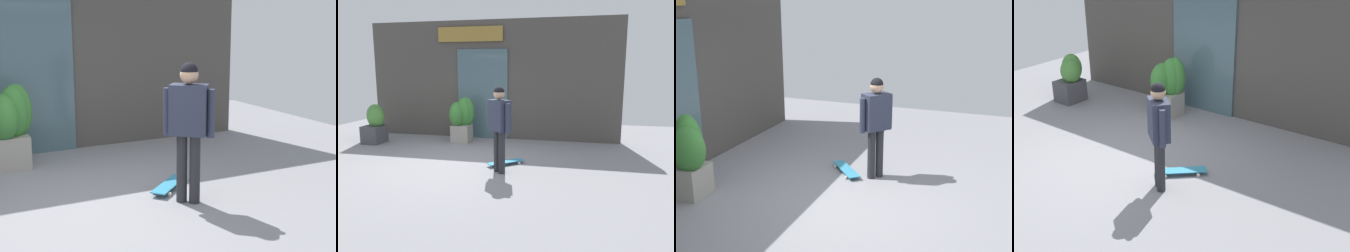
% 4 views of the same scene
% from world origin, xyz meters
% --- Properties ---
extents(ground_plane, '(12.00, 12.00, 0.00)m').
position_xyz_m(ground_plane, '(0.00, 0.00, 0.00)').
color(ground_plane, gray).
extents(building_facade, '(7.42, 0.31, 3.41)m').
position_xyz_m(building_facade, '(-0.01, 2.89, 1.70)').
color(building_facade, '#4C4742').
rests_on(building_facade, ground_plane).
extents(skateboarder, '(0.50, 0.48, 1.70)m').
position_xyz_m(skateboarder, '(1.07, -0.36, 1.04)').
color(skateboarder, '#28282D').
rests_on(skateboarder, ground_plane).
extents(skateboard, '(0.75, 0.70, 0.08)m').
position_xyz_m(skateboard, '(1.08, 0.17, 0.06)').
color(skateboard, teal).
rests_on(skateboard, ground_plane).
extents(planter_box_left, '(0.65, 0.64, 1.26)m').
position_xyz_m(planter_box_left, '(-0.61, 2.07, 0.70)').
color(planter_box_left, gray).
rests_on(planter_box_left, ground_plane).
extents(planter_box_right, '(0.57, 0.64, 1.07)m').
position_xyz_m(planter_box_right, '(-2.94, 1.48, 0.55)').
color(planter_box_right, '#47474C').
rests_on(planter_box_right, ground_plane).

